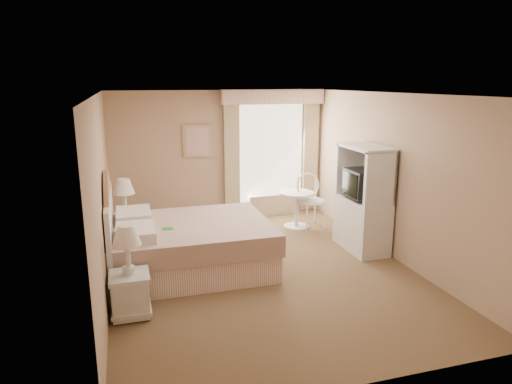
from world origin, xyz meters
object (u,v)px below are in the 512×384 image
object	(u,v)px
nightstand_near	(130,283)
armoire	(363,207)
round_table	(297,204)
cafe_chair	(310,196)
nightstand_far	(126,222)
bed	(180,244)

from	to	relation	value
nightstand_near	armoire	distance (m)	3.86
round_table	cafe_chair	size ratio (longest dim) A/B	0.66
round_table	cafe_chair	world-z (taller)	cafe_chair
nightstand_far	cafe_chair	bearing A→B (deg)	3.43
nightstand_near	nightstand_far	world-z (taller)	nightstand_far
nightstand_far	cafe_chair	distance (m)	3.31
bed	armoire	distance (m)	2.94
nightstand_near	armoire	xyz separation A→B (m)	(3.65, 1.20, 0.29)
nightstand_far	armoire	xyz separation A→B (m)	(3.65, -1.13, 0.27)
nightstand_far	bed	bearing A→B (deg)	-57.94
round_table	armoire	xyz separation A→B (m)	(0.59, -1.36, 0.25)
bed	nightstand_far	xyz separation A→B (m)	(-0.73, 1.17, 0.04)
cafe_chair	armoire	size ratio (longest dim) A/B	0.60
bed	cafe_chair	size ratio (longest dim) A/B	2.30
armoire	nightstand_far	bearing A→B (deg)	162.80
cafe_chair	armoire	distance (m)	1.38
bed	nightstand_far	distance (m)	1.38
nightstand_near	bed	bearing A→B (deg)	58.00
bed	round_table	world-z (taller)	bed
nightstand_far	cafe_chair	world-z (taller)	nightstand_far
bed	nightstand_near	xyz separation A→B (m)	(-0.73, -1.17, 0.02)
nightstand_near	cafe_chair	bearing A→B (deg)	37.46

